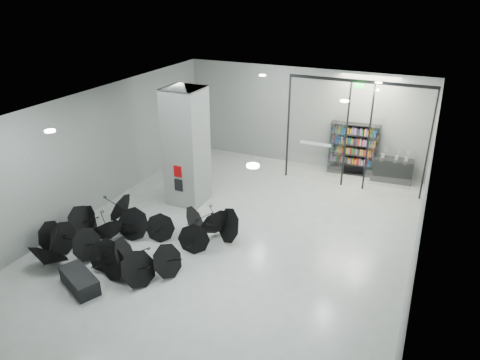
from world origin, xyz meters
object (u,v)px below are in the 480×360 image
at_px(column, 186,147).
at_px(umbrella_cluster, 129,240).
at_px(bookshelf, 353,149).
at_px(shop_counter, 392,170).
at_px(bench, 80,281).

height_order(column, umbrella_cluster, column).
relative_size(bookshelf, shop_counter, 1.38).
height_order(bench, umbrella_cluster, umbrella_cluster).
distance_m(shop_counter, umbrella_cluster, 10.23).
height_order(bench, bookshelf, bookshelf).
height_order(bookshelf, shop_counter, bookshelf).
bearing_deg(column, shop_counter, 36.80).
bearing_deg(bookshelf, bench, -120.36).
distance_m(column, shop_counter, 7.97).
height_order(column, bookshelf, column).
xyz_separation_m(shop_counter, umbrella_cluster, (-6.22, -8.12, -0.14)).
distance_m(bench, shop_counter, 11.84).
distance_m(column, bench, 5.65).
bearing_deg(shop_counter, umbrella_cluster, -132.05).
height_order(column, shop_counter, column).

